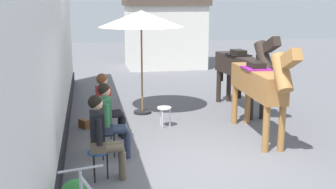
{
  "coord_description": "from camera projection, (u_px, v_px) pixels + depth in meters",
  "views": [
    {
      "loc": [
        -1.9,
        -6.68,
        2.81
      ],
      "look_at": [
        -0.4,
        1.2,
        1.05
      ],
      "focal_mm": 45.85,
      "sensor_mm": 36.0,
      "label": 1
    }
  ],
  "objects": [
    {
      "name": "ground_plane",
      "position": [
        170.0,
        121.0,
        10.24
      ],
      "size": [
        40.0,
        40.0,
        0.0
      ],
      "primitive_type": "plane",
      "color": "slate"
    },
    {
      "name": "pub_facade_wall",
      "position": [
        52.0,
        70.0,
        8.0
      ],
      "size": [
        0.34,
        14.0,
        3.4
      ],
      "color": "white",
      "rests_on": "ground_plane"
    },
    {
      "name": "distant_cottage",
      "position": [
        165.0,
        25.0,
        18.18
      ],
      "size": [
        3.4,
        2.6,
        3.5
      ],
      "color": "silver",
      "rests_on": "ground_plane"
    },
    {
      "name": "seated_visitor_near",
      "position": [
        102.0,
        133.0,
        6.74
      ],
      "size": [
        0.61,
        0.49,
        1.39
      ],
      "color": "#194C99",
      "rests_on": "ground_plane"
    },
    {
      "name": "seated_visitor_middle",
      "position": [
        109.0,
        117.0,
        7.69
      ],
      "size": [
        0.61,
        0.49,
        1.39
      ],
      "color": "black",
      "rests_on": "ground_plane"
    },
    {
      "name": "seated_visitor_far",
      "position": [
        107.0,
        103.0,
        8.7
      ],
      "size": [
        0.61,
        0.48,
        1.39
      ],
      "color": "gold",
      "rests_on": "ground_plane"
    },
    {
      "name": "saddled_horse_near",
      "position": [
        259.0,
        83.0,
        8.74
      ],
      "size": [
        0.52,
        3.0,
        2.06
      ],
      "color": "#9E6B38",
      "rests_on": "ground_plane"
    },
    {
      "name": "saddled_horse_far",
      "position": [
        242.0,
        67.0,
        10.93
      ],
      "size": [
        0.66,
        2.99,
        2.06
      ],
      "color": "#2D231E",
      "rests_on": "ground_plane"
    },
    {
      "name": "cafe_parasol",
      "position": [
        141.0,
        19.0,
        10.43
      ],
      "size": [
        2.1,
        2.1,
        2.58
      ],
      "color": "black",
      "rests_on": "ground_plane"
    },
    {
      "name": "spare_stool_white",
      "position": [
        164.0,
        110.0,
        9.67
      ],
      "size": [
        0.32,
        0.32,
        0.46
      ],
      "color": "white",
      "rests_on": "ground_plane"
    },
    {
      "name": "satchel_bag",
      "position": [
        84.0,
        124.0,
        9.63
      ],
      "size": [
        0.26,
        0.3,
        0.2
      ],
      "primitive_type": "cube",
      "rotation": [
        0.0,
        0.0,
        2.16
      ],
      "color": "brown",
      "rests_on": "ground_plane"
    }
  ]
}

